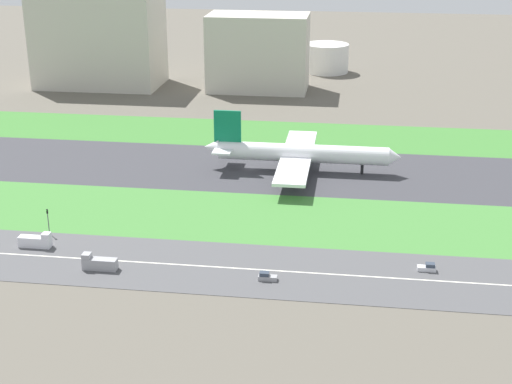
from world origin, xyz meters
TOP-DOWN VIEW (x-y plane):
  - ground_plane at (0.00, 0.00)m, footprint 800.00×800.00m
  - runway at (0.00, 0.00)m, footprint 280.00×46.00m
  - grass_median_north at (0.00, 41.00)m, footprint 280.00×36.00m
  - grass_median_south at (0.00, -41.00)m, footprint 280.00×36.00m
  - highway at (0.00, -73.00)m, footprint 280.00×28.00m
  - highway_centerline at (0.00, -73.00)m, footprint 266.00×0.50m
  - airliner at (15.81, 0.00)m, footprint 65.00×56.00m
  - truck_1 at (-25.66, -78.00)m, footprint 8.40×2.50m
  - car_2 at (53.09, -68.00)m, footprint 4.40×1.80m
  - car_1 at (15.27, -78.00)m, footprint 4.40×1.80m
  - truck_0 at (-45.91, -68.00)m, footprint 8.40×2.50m
  - traffic_light at (-45.68, -60.01)m, footprint 0.36×0.50m
  - terminal_building at (-90.00, 114.00)m, footprint 58.46×34.21m
  - hangar_building at (-12.67, 114.00)m, footprint 46.55×25.84m
  - fuel_tank_west at (-19.71, 159.00)m, footprint 24.88×24.88m
  - fuel_tank_centre at (17.52, 159.00)m, footprint 22.99×22.99m

SIDE VIEW (x-z plane):
  - ground_plane at x=0.00m, z-range 0.00..0.00m
  - runway at x=0.00m, z-range 0.00..0.10m
  - grass_median_north at x=0.00m, z-range 0.00..0.10m
  - grass_median_south at x=0.00m, z-range 0.00..0.10m
  - highway at x=0.00m, z-range 0.00..0.10m
  - highway_centerline at x=0.00m, z-range 0.10..0.11m
  - car_2 at x=53.09m, z-range -0.08..1.92m
  - car_1 at x=15.27m, z-range -0.08..1.92m
  - truck_1 at x=-25.66m, z-range -0.33..3.67m
  - truck_0 at x=-45.91m, z-range -0.33..3.67m
  - traffic_light at x=-45.68m, z-range 0.69..7.89m
  - airliner at x=15.81m, z-range -3.62..16.08m
  - fuel_tank_centre at x=17.52m, z-range 0.00..14.79m
  - fuel_tank_west at x=-19.71m, z-range 0.00..16.90m
  - hangar_building at x=-12.67m, z-range 0.00..35.47m
  - terminal_building at x=-90.00m, z-range 0.00..47.59m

